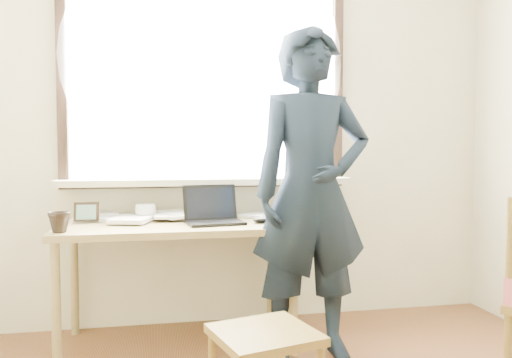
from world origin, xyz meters
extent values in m
cube|color=beige|center=(0.00, 2.00, 1.30)|extent=(3.50, 0.02, 2.60)
cube|color=white|center=(-0.20, 1.99, 1.60)|extent=(1.70, 0.01, 1.30)
cube|color=black|center=(-0.20, 1.97, 0.92)|extent=(1.82, 0.06, 0.06)
cube|color=black|center=(-1.08, 1.97, 1.60)|extent=(0.06, 0.06, 1.30)
cube|color=black|center=(0.68, 1.97, 1.60)|extent=(0.06, 0.06, 1.30)
cube|color=beige|center=(-0.20, 1.90, 0.93)|extent=(1.85, 0.20, 0.04)
cube|color=white|center=(-0.20, 1.91, 1.70)|extent=(1.95, 0.02, 1.65)
cube|color=olive|center=(-0.41, 1.63, 0.69)|extent=(1.32, 0.66, 0.04)
cylinder|color=olive|center=(-1.02, 1.35, 0.34)|extent=(0.05, 0.05, 0.67)
cylinder|color=olive|center=(-1.02, 1.91, 0.34)|extent=(0.05, 0.05, 0.67)
cylinder|color=olive|center=(0.21, 1.35, 0.34)|extent=(0.05, 0.05, 0.67)
cylinder|color=olive|center=(0.21, 1.91, 0.34)|extent=(0.05, 0.05, 0.67)
cube|color=black|center=(-0.20, 1.55, 0.72)|extent=(0.34, 0.26, 0.02)
cube|color=black|center=(-0.22, 1.66, 0.82)|extent=(0.32, 0.11, 0.21)
cube|color=black|center=(-0.22, 1.66, 0.82)|extent=(0.28, 0.09, 0.17)
cube|color=black|center=(-0.20, 1.54, 0.72)|extent=(0.29, 0.17, 0.00)
imported|color=white|center=(-0.59, 1.80, 0.76)|extent=(0.17, 0.17, 0.10)
imported|color=black|center=(-1.01, 1.41, 0.76)|extent=(0.13, 0.13, 0.10)
ellipsoid|color=black|center=(0.06, 1.53, 0.73)|extent=(0.10, 0.07, 0.04)
cube|color=#B54021|center=(-0.92, 1.87, 0.72)|extent=(0.22, 0.23, 0.02)
cube|color=white|center=(-0.70, 1.77, 0.72)|extent=(0.32, 0.33, 0.00)
cube|color=white|center=(-0.86, 1.91, 0.72)|extent=(0.30, 0.33, 0.01)
cube|color=white|center=(-0.91, 1.76, 0.73)|extent=(0.38, 0.37, 0.01)
cube|color=white|center=(-0.38, 1.88, 0.73)|extent=(0.31, 0.29, 0.01)
cube|color=white|center=(-0.94, 1.80, 0.73)|extent=(0.37, 0.36, 0.01)
cube|color=white|center=(-0.48, 1.74, 0.74)|extent=(0.28, 0.28, 0.02)
cube|color=gold|center=(-0.57, 1.82, 0.74)|extent=(0.29, 0.27, 0.00)
imported|color=white|center=(-0.86, 1.85, 0.72)|extent=(0.23, 0.29, 0.03)
imported|color=white|center=(0.06, 1.90, 0.72)|extent=(0.32, 0.32, 0.02)
cube|color=black|center=(-0.92, 1.73, 0.76)|extent=(0.14, 0.02, 0.11)
cube|color=#356C30|center=(-0.92, 1.73, 0.76)|extent=(0.11, 0.01, 0.08)
cube|color=olive|center=(-0.10, 0.68, 0.38)|extent=(0.47, 0.46, 0.04)
cylinder|color=olive|center=(1.02, 0.67, 0.20)|extent=(0.03, 0.03, 0.40)
cylinder|color=olive|center=(1.01, 0.67, 0.68)|extent=(0.03, 0.03, 0.48)
imported|color=black|center=(0.30, 1.33, 0.90)|extent=(0.66, 0.44, 1.79)
camera|label=1|loc=(-0.52, -1.26, 1.12)|focal=35.00mm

